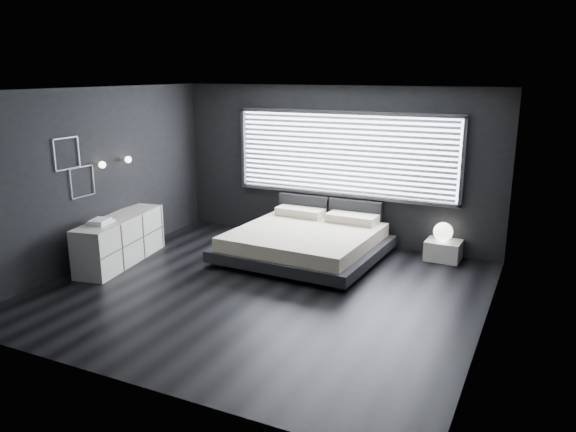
% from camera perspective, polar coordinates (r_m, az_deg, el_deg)
% --- Properties ---
extents(room, '(6.04, 6.00, 2.80)m').
position_cam_1_polar(room, '(7.68, -2.76, 2.18)').
color(room, black).
rests_on(room, ground).
extents(window, '(4.14, 0.09, 1.52)m').
position_cam_1_polar(window, '(9.98, 5.68, 6.23)').
color(window, white).
rests_on(window, ground).
extents(headboard, '(1.96, 0.16, 0.52)m').
position_cam_1_polar(headboard, '(10.21, 4.21, 0.50)').
color(headboard, black).
rests_on(headboard, ground).
extents(sconce_near, '(0.18, 0.11, 0.11)m').
position_cam_1_polar(sconce_near, '(9.38, -18.36, 4.96)').
color(sconce_near, silver).
rests_on(sconce_near, ground).
extents(sconce_far, '(0.18, 0.11, 0.11)m').
position_cam_1_polar(sconce_far, '(9.81, -15.94, 5.54)').
color(sconce_far, silver).
rests_on(sconce_far, ground).
extents(wall_art_upper, '(0.01, 0.48, 0.48)m').
position_cam_1_polar(wall_art_upper, '(9.00, -21.55, 5.92)').
color(wall_art_upper, '#47474C').
rests_on(wall_art_upper, ground).
extents(wall_art_lower, '(0.01, 0.48, 0.48)m').
position_cam_1_polar(wall_art_lower, '(9.24, -20.16, 3.29)').
color(wall_art_lower, '#47474C').
rests_on(wall_art_lower, ground).
extents(bed, '(2.54, 2.43, 0.63)m').
position_cam_1_polar(bed, '(9.36, 1.83, -2.54)').
color(bed, black).
rests_on(bed, ground).
extents(nightstand, '(0.57, 0.48, 0.33)m').
position_cam_1_polar(nightstand, '(9.65, 15.49, -3.37)').
color(nightstand, silver).
rests_on(nightstand, ground).
extents(orb_lamp, '(0.31, 0.31, 0.31)m').
position_cam_1_polar(orb_lamp, '(9.54, 15.48, -1.56)').
color(orb_lamp, white).
rests_on(orb_lamp, nightstand).
extents(dresser, '(0.86, 1.97, 0.76)m').
position_cam_1_polar(dresser, '(9.51, -16.64, -2.33)').
color(dresser, silver).
rests_on(dresser, ground).
extents(book_stack, '(0.33, 0.41, 0.08)m').
position_cam_1_polar(book_stack, '(9.08, -18.54, -0.53)').
color(book_stack, white).
rests_on(book_stack, dresser).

